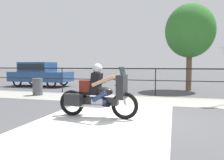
# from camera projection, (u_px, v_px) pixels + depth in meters

# --- Properties ---
(ground_plane) EXTENTS (120.00, 120.00, 0.00)m
(ground_plane) POSITION_uv_depth(u_px,v_px,m) (140.00, 120.00, 5.98)
(ground_plane) COLOR #4C4C4F
(sidewalk_band) EXTENTS (44.00, 2.40, 0.01)m
(sidewalk_band) POSITION_uv_depth(u_px,v_px,m) (152.00, 100.00, 9.24)
(sidewalk_band) COLOR #99968E
(sidewalk_band) RESTS_ON ground
(crosswalk_band) EXTENTS (3.55, 6.00, 0.01)m
(crosswalk_band) POSITION_uv_depth(u_px,v_px,m) (105.00, 119.00, 6.05)
(crosswalk_band) COLOR silver
(crosswalk_band) RESTS_ON ground
(fence_railing) EXTENTS (36.00, 0.05, 1.35)m
(fence_railing) POSITION_uv_depth(u_px,v_px,m) (156.00, 74.00, 10.68)
(fence_railing) COLOR black
(fence_railing) RESTS_ON ground
(motorcycle) EXTENTS (2.36, 0.76, 1.54)m
(motorcycle) POSITION_uv_depth(u_px,v_px,m) (98.00, 94.00, 6.20)
(motorcycle) COLOR black
(motorcycle) RESTS_ON ground
(parked_car) EXTENTS (4.25, 1.79, 1.69)m
(parked_car) POSITION_uv_depth(u_px,v_px,m) (40.00, 73.00, 15.35)
(parked_car) COLOR #284C84
(parked_car) RESTS_ON ground
(trash_bin) EXTENTS (0.50, 0.50, 0.84)m
(trash_bin) POSITION_uv_depth(u_px,v_px,m) (38.00, 87.00, 10.77)
(trash_bin) COLOR #515156
(trash_bin) RESTS_ON ground
(tree_behind_sign) EXTENTS (2.82, 2.82, 5.04)m
(tree_behind_sign) POSITION_uv_depth(u_px,v_px,m) (190.00, 31.00, 12.66)
(tree_behind_sign) COLOR brown
(tree_behind_sign) RESTS_ON ground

